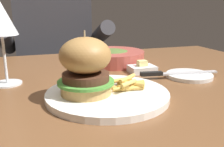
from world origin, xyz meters
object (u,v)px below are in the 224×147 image
object	(u,v)px
wine_glass	(0,20)
soup_bowl	(113,57)
burger_sandwich	(85,66)
bread_plate	(189,75)
diner_person	(56,77)
main_plate	(108,94)
table_knife	(172,73)
butter_dish	(142,68)

from	to	relation	value
wine_glass	soup_bowl	size ratio (longest dim) A/B	0.99
burger_sandwich	bread_plate	bearing A→B (deg)	14.37
diner_person	main_plate	bearing A→B (deg)	-87.47
burger_sandwich	table_knife	xyz separation A→B (m)	(0.26, 0.09, -0.06)
bread_plate	table_knife	bearing A→B (deg)	171.60
wine_glass	diner_person	xyz separation A→B (m)	(0.18, 0.66, -0.34)
burger_sandwich	soup_bowl	distance (m)	0.35
butter_dish	wine_glass	bearing A→B (deg)	-179.83
wine_glass	bread_plate	distance (m)	0.51
wine_glass	table_knife	xyz separation A→B (m)	(0.42, -0.08, -0.15)
wine_glass	soup_bowl	distance (m)	0.38
butter_dish	main_plate	bearing A→B (deg)	-133.32
main_plate	table_knife	world-z (taller)	table_knife
soup_bowl	burger_sandwich	bearing A→B (deg)	-117.53
wine_glass	soup_bowl	xyz separation A→B (m)	(0.33, 0.14, -0.14)
main_plate	bread_plate	world-z (taller)	main_plate
wine_glass	main_plate	bearing A→B (deg)	-38.22
bread_plate	butter_dish	world-z (taller)	butter_dish
main_plate	butter_dish	xyz separation A→B (m)	(0.16, 0.17, 0.00)
burger_sandwich	butter_dish	distance (m)	0.27
main_plate	diner_person	bearing A→B (deg)	92.53
butter_dish	soup_bowl	xyz separation A→B (m)	(-0.04, 0.14, 0.01)
wine_glass	butter_dish	world-z (taller)	wine_glass
burger_sandwich	wine_glass	xyz separation A→B (m)	(-0.17, 0.17, 0.09)
table_knife	soup_bowl	world-z (taller)	soup_bowl
main_plate	wine_glass	distance (m)	0.31
main_plate	butter_dish	size ratio (longest dim) A/B	3.45
main_plate	table_knife	xyz separation A→B (m)	(0.21, 0.09, 0.01)
butter_dish	diner_person	bearing A→B (deg)	106.57
table_knife	butter_dish	distance (m)	0.10
main_plate	bread_plate	size ratio (longest dim) A/B	2.09
diner_person	wine_glass	bearing A→B (deg)	-104.98
table_knife	bread_plate	bearing A→B (deg)	-8.40
burger_sandwich	table_knife	size ratio (longest dim) A/B	0.60
diner_person	soup_bowl	bearing A→B (deg)	-73.75
diner_person	burger_sandwich	bearing A→B (deg)	-90.67
wine_glass	bread_plate	world-z (taller)	wine_glass
burger_sandwich	butter_dish	world-z (taller)	burger_sandwich
main_plate	wine_glass	bearing A→B (deg)	141.78
butter_dish	diner_person	distance (m)	0.71
bread_plate	soup_bowl	xyz separation A→B (m)	(-0.15, 0.23, 0.02)
burger_sandwich	table_knife	distance (m)	0.28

